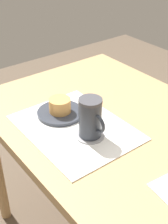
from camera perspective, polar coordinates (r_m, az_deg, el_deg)
name	(u,v)px	position (r m, az deg, el deg)	size (l,w,h in m)	color
dining_table	(119,144)	(1.16, 6.45, -5.78)	(1.07, 0.74, 0.72)	tan
placemat	(75,127)	(1.08, -1.69, -2.84)	(0.41, 0.32, 0.00)	white
pastry_plate	(60,113)	(1.15, -4.36, -0.12)	(0.17, 0.17, 0.01)	#333842
pastry	(60,105)	(1.13, -4.43, 1.23)	(0.08, 0.08, 0.05)	tan
coffee_coaster	(90,135)	(1.04, 1.10, -4.26)	(0.10, 0.10, 0.01)	#99999E
coffee_mug	(91,118)	(0.99, 1.22, -1.08)	(0.11, 0.08, 0.14)	#2D333D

